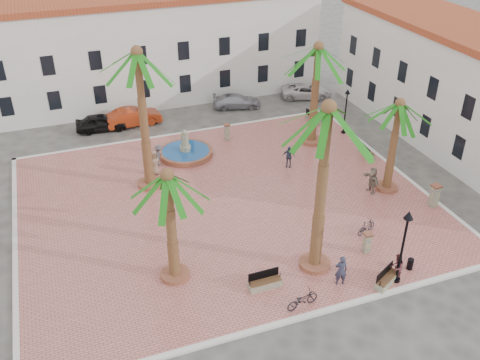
{
  "coord_description": "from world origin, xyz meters",
  "views": [
    {
      "loc": [
        -9.26,
        -27.79,
        19.37
      ],
      "look_at": [
        1.0,
        0.0,
        1.6
      ],
      "focal_mm": 40.0,
      "sensor_mm": 36.0,
      "label": 1
    }
  ],
  "objects_px": {
    "fountain": "(186,152)",
    "lamppost_e": "(346,104)",
    "bollard_e": "(435,195)",
    "pedestrian_fountain_b": "(289,156)",
    "car_white": "(307,91)",
    "bollard_n": "(227,132)",
    "pedestrian_north": "(159,155)",
    "palm_nw": "(138,67)",
    "bollard_se": "(367,242)",
    "car_black": "(101,122)",
    "palm_e": "(398,115)",
    "cyclist_b": "(397,267)",
    "bench_e": "(366,153)",
    "cyclist_a": "(341,270)",
    "palm_s": "(327,127)",
    "car_silver": "(237,101)",
    "car_red": "(133,117)",
    "lamppost_s": "(405,235)",
    "palm_ne": "(318,59)",
    "pedestrian_east": "(372,180)",
    "palm_sw": "(168,189)",
    "pedestrian_fountain_a": "(154,163)",
    "bench_se": "(387,279)",
    "bench_s": "(265,283)",
    "litter_bin": "(410,264)",
    "bicycle_b": "(366,227)",
    "bicycle_a": "(302,299)",
    "bench_ne": "(314,118)"
  },
  "relations": [
    {
      "from": "palm_nw",
      "to": "palm_s",
      "type": "bearing_deg",
      "value": -59.77
    },
    {
      "from": "bench_s",
      "to": "litter_bin",
      "type": "distance_m",
      "value": 8.12
    },
    {
      "from": "bench_e",
      "to": "palm_nw",
      "type": "bearing_deg",
      "value": 90.49
    },
    {
      "from": "bollard_n",
      "to": "car_silver",
      "type": "xyz_separation_m",
      "value": [
        3.06,
        6.16,
        -0.23
      ]
    },
    {
      "from": "palm_e",
      "to": "cyclist_b",
      "type": "height_order",
      "value": "palm_e"
    },
    {
      "from": "pedestrian_east",
      "to": "lamppost_s",
      "type": "bearing_deg",
      "value": -24.76
    },
    {
      "from": "lamppost_e",
      "to": "bollard_n",
      "type": "distance_m",
      "value": 9.78
    },
    {
      "from": "palm_s",
      "to": "pedestrian_fountain_b",
      "type": "bearing_deg",
      "value": 72.77
    },
    {
      "from": "palm_sw",
      "to": "bench_ne",
      "type": "distance_m",
      "value": 22.75
    },
    {
      "from": "palm_s",
      "to": "pedestrian_north",
      "type": "xyz_separation_m",
      "value": [
        -5.45,
        14.1,
        -7.63
      ]
    },
    {
      "from": "palm_nw",
      "to": "bollard_se",
      "type": "relative_size",
      "value": 7.64
    },
    {
      "from": "bollard_n",
      "to": "bench_se",
      "type": "bearing_deg",
      "value": -82.85
    },
    {
      "from": "palm_e",
      "to": "bollard_n",
      "type": "height_order",
      "value": "palm_e"
    },
    {
      "from": "fountain",
      "to": "lamppost_e",
      "type": "height_order",
      "value": "lamppost_e"
    },
    {
      "from": "palm_e",
      "to": "car_black",
      "type": "relative_size",
      "value": 1.58
    },
    {
      "from": "car_red",
      "to": "car_silver",
      "type": "bearing_deg",
      "value": -91.16
    },
    {
      "from": "palm_s",
      "to": "bollard_se",
      "type": "bearing_deg",
      "value": 0.99
    },
    {
      "from": "bicycle_a",
      "to": "pedestrian_fountain_a",
      "type": "height_order",
      "value": "pedestrian_fountain_a"
    },
    {
      "from": "bench_s",
      "to": "bench_e",
      "type": "relative_size",
      "value": 1.0
    },
    {
      "from": "bench_se",
      "to": "bollard_n",
      "type": "xyz_separation_m",
      "value": [
        -2.37,
        18.93,
        0.44
      ]
    },
    {
      "from": "lamppost_s",
      "to": "pedestrian_north",
      "type": "xyz_separation_m",
      "value": [
        -8.95,
        16.75,
        -2.23
      ]
    },
    {
      "from": "cyclist_b",
      "to": "car_white",
      "type": "distance_m",
      "value": 25.82
    },
    {
      "from": "car_black",
      "to": "palm_e",
      "type": "bearing_deg",
      "value": -129.15
    },
    {
      "from": "bollard_se",
      "to": "pedestrian_fountain_a",
      "type": "bearing_deg",
      "value": 126.13
    },
    {
      "from": "lamppost_e",
      "to": "bicycle_b",
      "type": "height_order",
      "value": "lamppost_e"
    },
    {
      "from": "cyclist_b",
      "to": "car_silver",
      "type": "height_order",
      "value": "cyclist_b"
    },
    {
      "from": "palm_s",
      "to": "pedestrian_fountain_b",
      "type": "relative_size",
      "value": 6.02
    },
    {
      "from": "palm_ne",
      "to": "pedestrian_fountain_b",
      "type": "height_order",
      "value": "palm_ne"
    },
    {
      "from": "bollard_se",
      "to": "car_white",
      "type": "relative_size",
      "value": 0.27
    },
    {
      "from": "palm_ne",
      "to": "pedestrian_east",
      "type": "height_order",
      "value": "palm_ne"
    },
    {
      "from": "lamppost_s",
      "to": "fountain",
      "type": "bearing_deg",
      "value": 111.05
    },
    {
      "from": "bollard_e",
      "to": "pedestrian_fountain_b",
      "type": "relative_size",
      "value": 0.96
    },
    {
      "from": "bench_se",
      "to": "car_red",
      "type": "bearing_deg",
      "value": 81.91
    },
    {
      "from": "lamppost_s",
      "to": "pedestrian_east",
      "type": "relative_size",
      "value": 2.44
    },
    {
      "from": "fountain",
      "to": "bicycle_b",
      "type": "xyz_separation_m",
      "value": [
        7.53,
        -13.3,
        0.16
      ]
    },
    {
      "from": "bollard_e",
      "to": "car_white",
      "type": "relative_size",
      "value": 0.33
    },
    {
      "from": "bollard_n",
      "to": "pedestrian_north",
      "type": "bearing_deg",
      "value": -159.8
    },
    {
      "from": "palm_nw",
      "to": "car_silver",
      "type": "bearing_deg",
      "value": 46.64
    },
    {
      "from": "palm_sw",
      "to": "bicycle_a",
      "type": "bearing_deg",
      "value": -39.43
    },
    {
      "from": "cyclist_b",
      "to": "car_red",
      "type": "height_order",
      "value": "cyclist_b"
    },
    {
      "from": "palm_nw",
      "to": "car_silver",
      "type": "height_order",
      "value": "palm_nw"
    },
    {
      "from": "lamppost_e",
      "to": "bollard_e",
      "type": "xyz_separation_m",
      "value": [
        -0.0,
        -11.5,
        -1.76
      ]
    },
    {
      "from": "bench_e",
      "to": "palm_e",
      "type": "bearing_deg",
      "value": 170.78
    },
    {
      "from": "bench_se",
      "to": "palm_sw",
      "type": "bearing_deg",
      "value": 129.0
    },
    {
      "from": "palm_s",
      "to": "cyclist_a",
      "type": "height_order",
      "value": "palm_s"
    },
    {
      "from": "palm_s",
      "to": "car_silver",
      "type": "distance_m",
      "value": 24.1
    },
    {
      "from": "bench_e",
      "to": "cyclist_a",
      "type": "relative_size",
      "value": 1.01
    },
    {
      "from": "palm_sw",
      "to": "bench_s",
      "type": "height_order",
      "value": "palm_sw"
    },
    {
      "from": "fountain",
      "to": "bench_ne",
      "type": "xyz_separation_m",
      "value": [
        11.89,
        2.13,
        -0.02
      ]
    },
    {
      "from": "palm_sw",
      "to": "pedestrian_fountain_a",
      "type": "height_order",
      "value": "palm_sw"
    }
  ]
}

